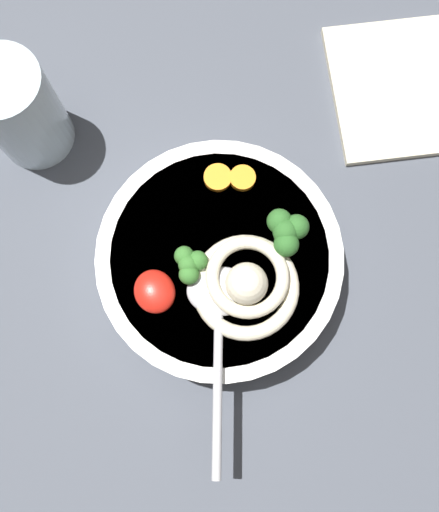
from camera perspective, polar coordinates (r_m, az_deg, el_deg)
table_slab at (r=56.80cm, az=0.11°, el=-4.96°), size 92.64×92.64×3.81cm
soup_bowl at (r=52.56cm, az=-0.00°, el=-0.66°), size 22.61×22.61×5.74cm
noodle_pile at (r=48.09cm, az=2.79°, el=-2.85°), size 10.44×10.24×4.20cm
soup_spoon at (r=48.17cm, az=-0.09°, el=-6.01°), size 16.94×10.63×1.60cm
chili_sauce_dollop at (r=48.67cm, az=-6.72°, el=-3.66°), size 3.97×3.57×1.79cm
broccoli_floret_right at (r=48.01cm, az=-3.10°, el=-0.83°), size 3.47×2.98×2.74cm
broccoli_floret_left at (r=48.51cm, az=6.96°, el=2.56°), size 4.38×3.77×3.46cm
carrot_slice_center at (r=51.68cm, az=-0.18°, el=8.11°), size 2.62×2.62×0.58cm
carrot_slice_far at (r=51.68cm, az=2.40°, el=8.05°), size 2.42×2.42×0.64cm
drinking_glass at (r=58.10cm, az=-19.94°, el=13.93°), size 7.72×7.72×11.36cm
folded_napkin at (r=64.83cm, az=17.71°, el=16.17°), size 19.45×17.86×0.80cm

